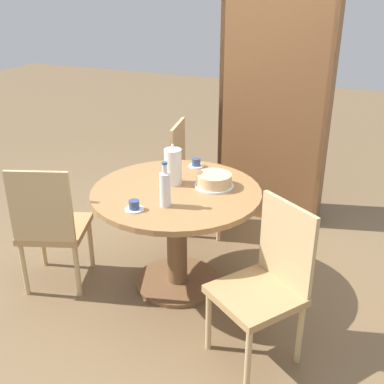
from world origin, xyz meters
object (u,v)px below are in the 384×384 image
water_bottle (165,188)px  cup_a (196,163)px  cake_main (214,181)px  chair_c (51,225)px  chair_a (266,282)px  cup_b (134,206)px  coffee_pot (173,165)px  bookshelf (275,111)px  chair_b (194,176)px

water_bottle → cup_a: (-0.07, 0.67, -0.09)m
cake_main → chair_c: bearing=-153.4°
water_bottle → cake_main: water_bottle is taller
chair_a → cup_b: 0.87m
cup_a → cake_main: bearing=-49.8°
chair_a → cup_a: (-0.76, 0.86, 0.27)m
coffee_pot → cup_a: 0.36m
bookshelf → chair_a: bearing=103.0°
chair_a → cake_main: 0.82m
chair_a → cup_b: size_ratio=7.96×
chair_c → coffee_pot: 0.90m
chair_b → cup_b: 1.20m
cup_b → cake_main: bearing=57.5°
cake_main → cup_a: (-0.25, 0.29, -0.02)m
chair_b → cake_main: chair_b is taller
chair_a → cup_b: bearing=-149.5°
coffee_pot → cup_a: (0.02, 0.35, -0.10)m
chair_b → coffee_pot: (0.15, -0.72, 0.37)m
coffee_pot → cup_b: bearing=-96.3°
chair_c → bookshelf: bearing=-142.6°
cake_main → cup_a: cake_main is taller
chair_a → chair_c: bearing=-148.1°
chair_b → cup_b: (0.10, -1.16, 0.27)m
bookshelf → chair_b: bearing=43.7°
cup_b → chair_a: bearing=-4.6°
chair_b → bookshelf: size_ratio=0.46×
bookshelf → cup_a: bookshelf is taller
cup_a → cup_b: bearing=-95.3°
chair_a → cup_a: 1.18m
chair_c → cup_b: size_ratio=7.96×
cup_a → cup_b: same height
chair_b → water_bottle: (0.25, -1.04, 0.36)m
water_bottle → bookshelf: bearing=79.7°
chair_a → cake_main: size_ratio=3.54×
chair_a → bookshelf: 1.84m
chair_b → cup_b: bearing=174.9°
water_bottle → chair_b: bearing=103.3°
coffee_pot → cake_main: bearing=11.6°
water_bottle → cake_main: (0.17, 0.38, -0.07)m
chair_a → coffee_pot: coffee_pot is taller
cup_b → coffee_pot: bearing=83.7°
chair_c → cup_b: 0.70m
chair_b → cup_a: 0.49m
water_bottle → chair_a: bearing=-15.2°
chair_b → cake_main: (0.42, -0.66, 0.29)m
coffee_pot → cake_main: (0.27, 0.06, -0.09)m
coffee_pot → cake_main: 0.29m
bookshelf → cup_a: size_ratio=17.13×
chair_c → cake_main: (0.97, 0.48, 0.29)m
chair_c → chair_b: bearing=-135.1°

